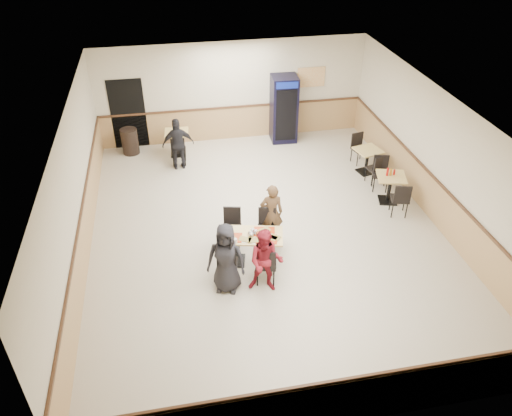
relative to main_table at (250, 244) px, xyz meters
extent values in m
plane|color=beige|center=(0.56, 1.01, -0.48)|extent=(10.00, 10.00, 0.00)
plane|color=silver|center=(0.56, 1.01, 2.52)|extent=(10.00, 10.00, 0.00)
plane|color=beige|center=(0.56, 6.01, 1.02)|extent=(8.00, 0.00, 8.00)
plane|color=beige|center=(0.56, -3.99, 1.02)|extent=(8.00, 0.00, 8.00)
plane|color=beige|center=(-3.44, 1.01, 1.02)|extent=(0.00, 10.00, 10.00)
plane|color=beige|center=(4.56, 1.01, 1.02)|extent=(0.00, 10.00, 10.00)
cube|color=tan|center=(0.56, 5.99, 0.02)|extent=(7.98, 0.03, 1.00)
cube|color=tan|center=(4.55, 1.01, 0.02)|extent=(0.03, 9.98, 1.00)
cube|color=#472B19|center=(0.56, 5.98, 0.55)|extent=(7.98, 0.04, 0.06)
cube|color=black|center=(-2.54, 5.99, 0.57)|extent=(1.00, 0.02, 2.10)
cube|color=orange|center=(2.96, 5.97, 1.32)|extent=(0.85, 0.02, 0.60)
cube|color=black|center=(-0.33, 0.07, -0.46)|extent=(0.52, 0.52, 0.04)
cylinder|color=black|center=(-0.33, 0.07, -0.11)|extent=(0.09, 0.09, 0.65)
cube|color=#DBBB6B|center=(-0.33, 0.07, 0.22)|extent=(0.80, 0.80, 0.04)
cube|color=black|center=(0.33, -0.07, -0.46)|extent=(0.52, 0.52, 0.04)
cylinder|color=black|center=(0.33, -0.07, -0.11)|extent=(0.09, 0.09, 0.65)
cube|color=#DBBB6B|center=(0.33, -0.07, 0.22)|extent=(0.80, 0.80, 0.04)
imported|color=black|center=(-0.60, -0.70, 0.28)|extent=(0.86, 0.69, 1.53)
imported|color=maroon|center=(0.15, -0.87, 0.23)|extent=(0.81, 0.71, 1.42)
imported|color=#4F3722|center=(0.60, 0.70, 0.23)|extent=(0.55, 0.38, 1.43)
imported|color=black|center=(-1.21, 4.39, 0.26)|extent=(0.89, 0.41, 1.48)
cube|color=#AD2F0B|center=(0.30, -0.22, 0.25)|extent=(0.49, 0.40, 0.02)
cube|color=#AD2F0B|center=(-0.40, -0.03, 0.25)|extent=(0.49, 0.40, 0.02)
cube|color=#AD2F0B|center=(0.31, 0.05, 0.25)|extent=(0.49, 0.40, 0.02)
cylinder|color=silver|center=(-0.13, -0.15, 0.25)|extent=(0.22, 0.22, 0.01)
cube|color=tan|center=(-0.13, -0.15, 0.26)|extent=(0.30, 0.26, 0.02)
cylinder|color=silver|center=(0.40, -0.19, 0.25)|extent=(0.22, 0.22, 0.01)
cube|color=tan|center=(0.40, -0.19, 0.26)|extent=(0.30, 0.28, 0.02)
cylinder|color=silver|center=(-0.45, -0.02, 0.25)|extent=(0.22, 0.22, 0.01)
cube|color=tan|center=(-0.45, -0.02, 0.26)|extent=(0.27, 0.19, 0.02)
cylinder|color=silver|center=(0.05, -0.21, 0.25)|extent=(0.22, 0.22, 0.01)
cube|color=tan|center=(0.05, -0.21, 0.26)|extent=(0.27, 0.20, 0.02)
cylinder|color=silver|center=(0.31, 0.08, 0.25)|extent=(0.22, 0.22, 0.01)
cube|color=tan|center=(0.31, 0.08, 0.26)|extent=(0.29, 0.25, 0.02)
cylinder|color=silver|center=(0.46, -0.19, 0.25)|extent=(0.22, 0.22, 0.01)
cube|color=tan|center=(0.46, -0.19, 0.26)|extent=(0.30, 0.28, 0.02)
cylinder|color=silver|center=(-0.52, -0.13, 0.29)|extent=(0.08, 0.08, 0.10)
cylinder|color=silver|center=(-0.34, -0.20, 0.29)|extent=(0.08, 0.08, 0.10)
cylinder|color=silver|center=(-0.49, 0.21, 0.29)|extent=(0.08, 0.08, 0.10)
cylinder|color=silver|center=(0.06, 0.04, 0.30)|extent=(0.07, 0.07, 0.12)
cylinder|color=silver|center=(0.11, -0.03, 0.30)|extent=(0.07, 0.07, 0.12)
ellipsoid|color=silver|center=(0.01, -0.02, 0.29)|extent=(0.14, 0.14, 0.10)
cube|color=black|center=(3.84, 1.68, -0.46)|extent=(0.54, 0.54, 0.04)
cylinder|color=black|center=(3.84, 1.68, -0.11)|extent=(0.09, 0.09, 0.66)
cube|color=#DBBB6B|center=(3.84, 1.68, 0.23)|extent=(0.84, 0.84, 0.04)
cube|color=black|center=(3.83, 3.17, -0.46)|extent=(0.50, 0.50, 0.04)
cylinder|color=black|center=(3.83, 3.17, -0.13)|extent=(0.08, 0.08, 0.63)
cube|color=#DBBB6B|center=(3.83, 3.17, 0.20)|extent=(0.78, 0.78, 0.04)
cylinder|color=#AE100C|center=(3.74, 1.73, 0.35)|extent=(0.06, 0.06, 0.20)
cylinder|color=#AF7017|center=(3.83, 1.73, 0.34)|extent=(0.06, 0.06, 0.17)
cylinder|color=#AE100C|center=(3.92, 1.73, 0.32)|extent=(0.05, 0.05, 0.14)
cube|color=black|center=(-1.21, 5.21, -0.46)|extent=(0.46, 0.46, 0.04)
cylinder|color=black|center=(-1.21, 5.21, -0.11)|extent=(0.09, 0.09, 0.66)
cube|color=#DBBB6B|center=(-1.21, 5.21, 0.22)|extent=(0.72, 0.72, 0.04)
cube|color=black|center=(2.05, 5.61, 0.53)|extent=(0.79, 0.77, 2.01)
cube|color=black|center=(2.03, 5.23, 0.47)|extent=(0.61, 0.05, 1.59)
cube|color=navy|center=(2.03, 5.22, 1.40)|extent=(0.63, 0.05, 0.19)
cylinder|color=black|center=(-2.57, 5.56, -0.10)|extent=(0.48, 0.48, 0.76)
camera|label=1|loc=(-1.43, -8.08, 6.48)|focal=35.00mm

